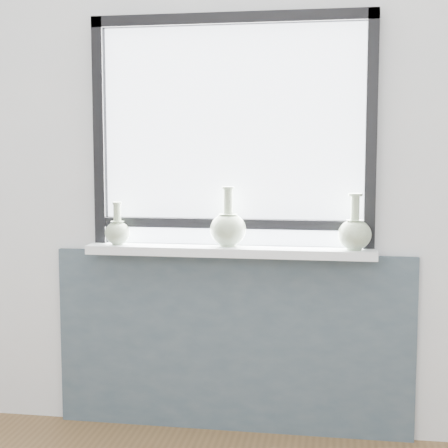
% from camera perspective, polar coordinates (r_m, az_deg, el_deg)
% --- Properties ---
extents(back_wall, '(3.60, 0.02, 2.60)m').
position_cam_1_polar(back_wall, '(3.20, 0.75, 5.48)').
color(back_wall, silver).
rests_on(back_wall, ground).
extents(apron_panel, '(1.70, 0.03, 0.86)m').
position_cam_1_polar(apron_panel, '(3.30, 0.65, -9.82)').
color(apron_panel, '#44525C').
rests_on(apron_panel, ground).
extents(windowsill, '(1.32, 0.18, 0.04)m').
position_cam_1_polar(windowsill, '(3.14, 0.47, -2.24)').
color(windowsill, white).
rests_on(windowsill, apron_panel).
extents(window, '(1.30, 0.06, 1.05)m').
position_cam_1_polar(window, '(3.17, 0.66, 8.03)').
color(window, black).
rests_on(window, windowsill).
extents(vase_a, '(0.12, 0.12, 0.20)m').
position_cam_1_polar(vase_a, '(3.23, -8.85, -0.58)').
color(vase_a, '#AAC09C').
rests_on(vase_a, windowsill).
extents(vase_b, '(0.17, 0.17, 0.27)m').
position_cam_1_polar(vase_b, '(3.13, 0.34, -0.28)').
color(vase_b, '#AAC09C').
rests_on(vase_b, windowsill).
extents(vase_c, '(0.15, 0.15, 0.25)m').
position_cam_1_polar(vase_c, '(3.07, 10.81, -0.68)').
color(vase_c, '#AAC09C').
rests_on(vase_c, windowsill).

